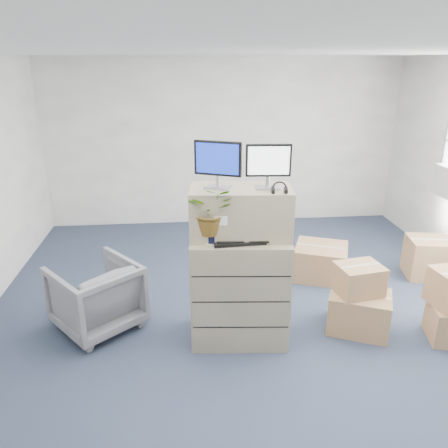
{
  "coord_description": "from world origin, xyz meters",
  "views": [
    {
      "loc": [
        -0.72,
        -3.91,
        2.73
      ],
      "look_at": [
        -0.3,
        0.4,
        1.1
      ],
      "focal_mm": 35.0,
      "sensor_mm": 36.0,
      "label": 1
    }
  ],
  "objects_px": {
    "keyboard": "(241,240)",
    "office_chair": "(96,293)",
    "monitor_left": "(218,162)",
    "water_bottle": "(253,223)",
    "potted_plant": "(211,216)",
    "monitor_right": "(268,164)",
    "filing_cabinet_lower": "(240,289)"
  },
  "relations": [
    {
      "from": "monitor_left",
      "to": "keyboard",
      "type": "bearing_deg",
      "value": -16.73
    },
    {
      "from": "monitor_right",
      "to": "potted_plant",
      "type": "relative_size",
      "value": 0.81
    },
    {
      "from": "monitor_right",
      "to": "office_chair",
      "type": "distance_m",
      "value": 2.28
    },
    {
      "from": "monitor_left",
      "to": "water_bottle",
      "type": "relative_size",
      "value": 1.53
    },
    {
      "from": "office_chair",
      "to": "filing_cabinet_lower",
      "type": "bearing_deg",
      "value": 127.99
    },
    {
      "from": "keyboard",
      "to": "office_chair",
      "type": "relative_size",
      "value": 0.67
    },
    {
      "from": "keyboard",
      "to": "water_bottle",
      "type": "height_order",
      "value": "water_bottle"
    },
    {
      "from": "monitor_right",
      "to": "water_bottle",
      "type": "height_order",
      "value": "monitor_right"
    },
    {
      "from": "monitor_right",
      "to": "potted_plant",
      "type": "height_order",
      "value": "monitor_right"
    },
    {
      "from": "water_bottle",
      "to": "potted_plant",
      "type": "relative_size",
      "value": 0.56
    },
    {
      "from": "keyboard",
      "to": "potted_plant",
      "type": "height_order",
      "value": "potted_plant"
    },
    {
      "from": "monitor_right",
      "to": "office_chair",
      "type": "xyz_separation_m",
      "value": [
        -1.75,
        0.31,
        -1.43
      ]
    },
    {
      "from": "keyboard",
      "to": "water_bottle",
      "type": "distance_m",
      "value": 0.21
    },
    {
      "from": "keyboard",
      "to": "office_chair",
      "type": "bearing_deg",
      "value": 159.38
    },
    {
      "from": "monitor_left",
      "to": "keyboard",
      "type": "xyz_separation_m",
      "value": [
        0.21,
        -0.17,
        -0.72
      ]
    },
    {
      "from": "monitor_left",
      "to": "monitor_right",
      "type": "height_order",
      "value": "monitor_left"
    },
    {
      "from": "water_bottle",
      "to": "monitor_left",
      "type": "bearing_deg",
      "value": 169.49
    },
    {
      "from": "water_bottle",
      "to": "potted_plant",
      "type": "xyz_separation_m",
      "value": [
        -0.4,
        -0.08,
        0.11
      ]
    },
    {
      "from": "keyboard",
      "to": "water_bottle",
      "type": "bearing_deg",
      "value": 38.33
    },
    {
      "from": "filing_cabinet_lower",
      "to": "keyboard",
      "type": "bearing_deg",
      "value": -87.28
    },
    {
      "from": "keyboard",
      "to": "potted_plant",
      "type": "relative_size",
      "value": 1.06
    },
    {
      "from": "potted_plant",
      "to": "office_chair",
      "type": "distance_m",
      "value": 1.61
    },
    {
      "from": "monitor_left",
      "to": "potted_plant",
      "type": "bearing_deg",
      "value": -94.02
    },
    {
      "from": "keyboard",
      "to": "monitor_left",
      "type": "bearing_deg",
      "value": 136.29
    },
    {
      "from": "water_bottle",
      "to": "monitor_right",
      "type": "bearing_deg",
      "value": 6.99
    },
    {
      "from": "filing_cabinet_lower",
      "to": "potted_plant",
      "type": "xyz_separation_m",
      "value": [
        -0.28,
        -0.08,
        0.82
      ]
    },
    {
      "from": "office_chair",
      "to": "monitor_right",
      "type": "bearing_deg",
      "value": 130.31
    },
    {
      "from": "monitor_left",
      "to": "monitor_right",
      "type": "distance_m",
      "value": 0.47
    },
    {
      "from": "potted_plant",
      "to": "water_bottle",
      "type": "bearing_deg",
      "value": 11.78
    },
    {
      "from": "filing_cabinet_lower",
      "to": "monitor_right",
      "type": "bearing_deg",
      "value": 9.18
    },
    {
      "from": "potted_plant",
      "to": "office_chair",
      "type": "relative_size",
      "value": 0.63
    },
    {
      "from": "water_bottle",
      "to": "office_chair",
      "type": "height_order",
      "value": "water_bottle"
    }
  ]
}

